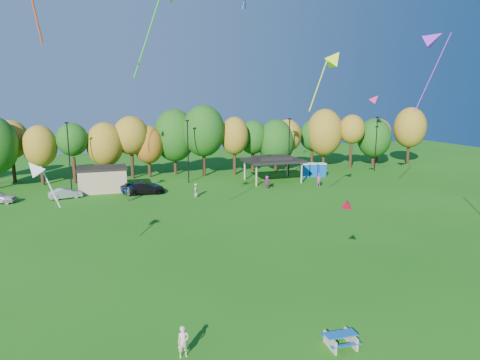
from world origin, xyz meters
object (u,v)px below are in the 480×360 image
object	(u,v)px
car_b	(66,193)
car_c	(142,187)
porta_potties	(313,170)
car_d	(145,188)
picnic_table	(341,339)
kite_flyer	(183,342)

from	to	relation	value
car_b	car_c	size ratio (longest dim) A/B	0.72
porta_potties	car_d	distance (m)	26.61
car_b	car_d	distance (m)	9.60
porta_potties	picnic_table	bearing A→B (deg)	-116.39
porta_potties	car_d	bearing A→B (deg)	-171.37
car_c	car_d	distance (m)	0.72
car_c	car_d	world-z (taller)	car_c
car_b	car_c	world-z (taller)	car_c
picnic_table	car_b	size ratio (longest dim) A/B	0.43
car_b	porta_potties	bearing A→B (deg)	-97.40
car_b	car_c	xyz separation A→B (m)	(9.32, 0.07, 0.11)
picnic_table	car_d	bearing A→B (deg)	101.17
picnic_table	car_b	xyz separation A→B (m)	(-15.02, 38.68, 0.24)
kite_flyer	car_d	bearing A→B (deg)	83.00
porta_potties	picnic_table	world-z (taller)	porta_potties
car_b	car_c	distance (m)	9.32
car_c	picnic_table	bearing A→B (deg)	-179.64
kite_flyer	car_d	world-z (taller)	kite_flyer
porta_potties	car_d	size ratio (longest dim) A/B	0.75
porta_potties	car_c	world-z (taller)	porta_potties
car_c	porta_potties	bearing A→B (deg)	-90.89
kite_flyer	car_c	distance (m)	37.14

